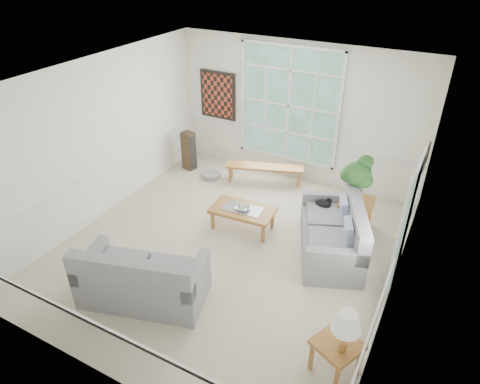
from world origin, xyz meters
The scene contains 24 objects.
floor centered at (0.00, 0.00, -0.01)m, with size 5.50×6.00×0.01m, color #BDB29B.
ceiling centered at (0.00, 0.00, 3.00)m, with size 5.50×6.00×0.02m, color white.
wall_back centered at (0.00, 3.00, 1.50)m, with size 5.50×0.02×3.00m, color white.
wall_front centered at (0.00, -3.00, 1.50)m, with size 5.50×0.02×3.00m, color white.
wall_left centered at (-2.75, 0.00, 1.50)m, with size 0.02×6.00×3.00m, color white.
wall_right centered at (2.75, 0.00, 1.50)m, with size 0.02×6.00×3.00m, color white.
window_back centered at (-0.20, 2.96, 1.65)m, with size 2.30×0.08×2.40m, color white.
entry_door centered at (2.71, 0.60, 1.05)m, with size 0.08×0.90×2.10m, color white.
door_sidelight centered at (2.71, -0.03, 1.15)m, with size 0.08×0.26×1.90m, color white.
wall_art centered at (-1.95, 2.95, 1.60)m, with size 0.90×0.06×1.10m, color #592318.
wall_frame_near centered at (2.71, 1.75, 1.55)m, with size 0.04×0.26×0.32m, color black.
wall_frame_far centered at (2.71, 2.15, 1.55)m, with size 0.04×0.26×0.32m, color black.
loveseat_right centered at (1.60, 0.68, 0.50)m, with size 0.95×1.84×0.99m, color gray.
loveseat_front centered at (-0.53, -1.67, 0.49)m, with size 1.83×0.95×0.99m, color gray.
coffee_table centered at (-0.06, 0.60, 0.22)m, with size 1.16×0.63×0.43m, color #9A632D.
pewter_bowl centered at (-0.04, 0.58, 0.47)m, with size 0.32×0.32×0.08m, color #A1A1A6.
window_bench centered at (-0.45, 2.38, 0.20)m, with size 1.70×0.33×0.40m, color #9A632D.
end_table centered at (1.78, 1.59, 0.30)m, with size 0.60×0.60×0.60m, color #9A632D.
houseplant centered at (1.71, 1.55, 1.06)m, with size 0.54×0.54×0.92m, color #275723, non-canonical shape.
side_table centered at (2.40, -1.59, 0.26)m, with size 0.51×0.51×0.53m, color #9A632D.
table_lamp centered at (2.47, -1.67, 0.83)m, with size 0.35×0.35×0.60m, color silver, non-canonical shape.
pet_bed centered at (-1.60, 2.00, 0.06)m, with size 0.43×0.43×0.13m, color gray.
floor_speaker centered at (-2.29, 2.15, 0.46)m, with size 0.28×0.22×0.91m, color #3B2A1A.
cat centered at (1.25, 1.24, 0.58)m, with size 0.30×0.21×0.14m, color black.
Camera 1 is at (3.00, -5.22, 4.75)m, focal length 32.00 mm.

